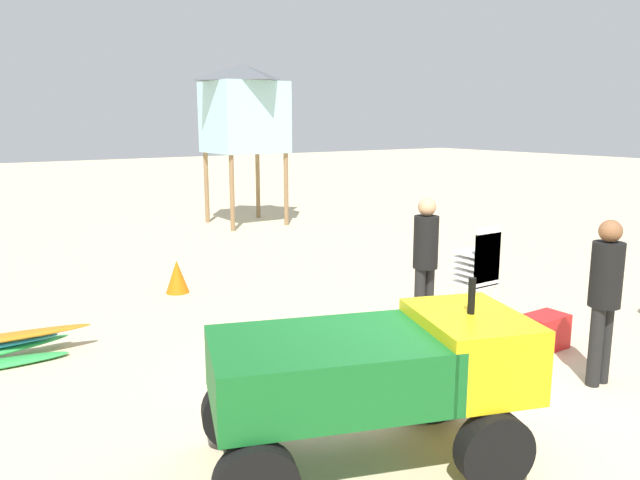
% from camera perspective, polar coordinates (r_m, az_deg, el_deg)
% --- Properties ---
extents(ground, '(80.00, 80.00, 0.00)m').
position_cam_1_polar(ground, '(6.40, 10.60, -14.47)').
color(ground, beige).
extents(utility_cart, '(2.80, 2.01, 1.50)m').
position_cam_1_polar(utility_cart, '(4.98, 5.21, -12.10)').
color(utility_cart, '#146023').
rests_on(utility_cart, ground).
extents(stacked_plastic_chairs, '(0.48, 0.48, 1.29)m').
position_cam_1_polar(stacked_plastic_chairs, '(8.96, 14.68, -2.15)').
color(stacked_plastic_chairs, white).
rests_on(stacked_plastic_chairs, ground).
extents(lifeguard_near_center, '(0.32, 0.32, 1.76)m').
position_cam_1_polar(lifeguard_near_center, '(6.96, 24.97, -4.32)').
color(lifeguard_near_center, black).
rests_on(lifeguard_near_center, ground).
extents(lifeguard_near_right, '(0.32, 0.32, 1.77)m').
position_cam_1_polar(lifeguard_near_right, '(8.02, 9.78, -1.41)').
color(lifeguard_near_right, black).
rests_on(lifeguard_near_right, ground).
extents(lifeguard_tower, '(1.98, 1.98, 4.15)m').
position_cam_1_polar(lifeguard_tower, '(16.34, -7.09, 12.05)').
color(lifeguard_tower, olive).
rests_on(lifeguard_tower, ground).
extents(traffic_cone_near, '(0.37, 0.37, 0.53)m').
position_cam_1_polar(traffic_cone_near, '(10.13, -13.15, -3.33)').
color(traffic_cone_near, orange).
rests_on(traffic_cone_near, ground).
extents(cooler_box, '(0.55, 0.37, 0.42)m').
position_cam_1_polar(cooler_box, '(8.02, 20.14, -7.99)').
color(cooler_box, red).
rests_on(cooler_box, ground).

